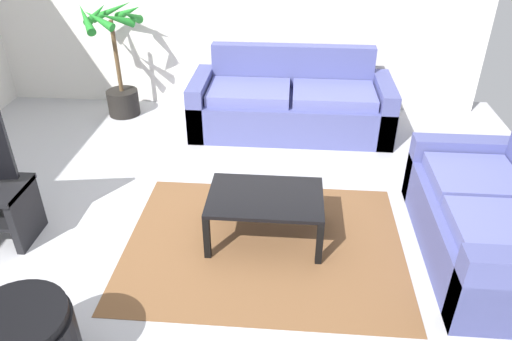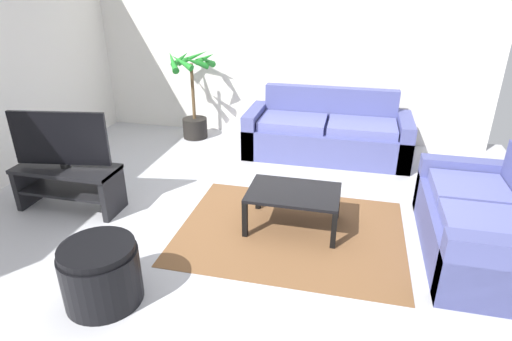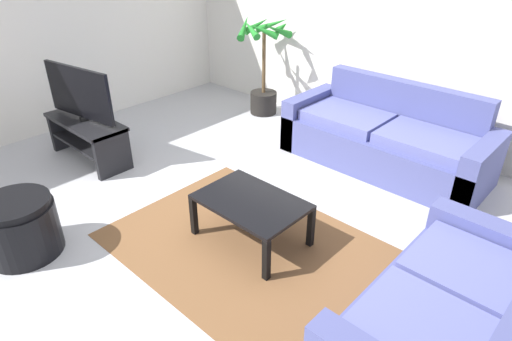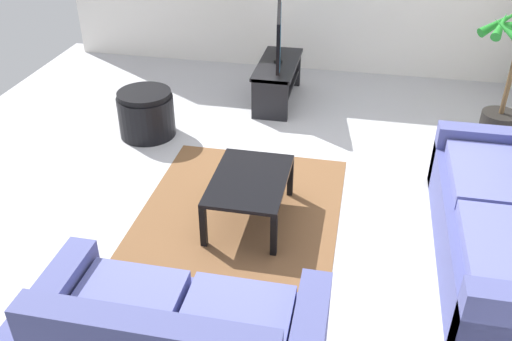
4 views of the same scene
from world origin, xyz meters
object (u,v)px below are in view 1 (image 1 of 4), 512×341
Objects in this scene: couch_loveseat at (493,223)px; potted_palm at (118,68)px; coffee_table at (265,201)px; couch_main at (291,105)px.

potted_palm reaches higher than couch_loveseat.
coffee_table is at bearing 177.73° from couch_loveseat.
couch_main is at bearing -7.36° from potted_palm.
potted_palm is at bearing 147.09° from couch_loveseat.
couch_loveseat is 1.24× the size of potted_palm.
potted_palm is at bearing 172.64° from couch_main.
potted_palm is (-3.63, 2.35, 0.30)m from couch_loveseat.
potted_palm reaches higher than coffee_table.
couch_main is at bearing 85.42° from coffee_table.
couch_main and couch_loveseat have the same top height.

